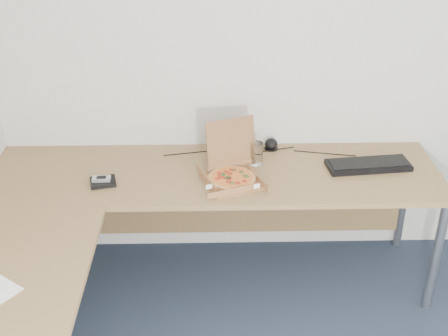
{
  "coord_description": "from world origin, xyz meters",
  "views": [
    {
      "loc": [
        -0.51,
        -1.46,
        2.31
      ],
      "look_at": [
        -0.45,
        1.28,
        0.82
      ],
      "focal_mm": 47.38,
      "sensor_mm": 36.0,
      "label": 1
    }
  ],
  "objects_px": {
    "pizza_box": "(232,175)",
    "desk": "(149,220)",
    "keyboard": "(368,165)",
    "drinking_glass": "(256,153)",
    "wallet": "(103,182)"
  },
  "relations": [
    {
      "from": "desk",
      "to": "drinking_glass",
      "type": "bearing_deg",
      "value": 42.77
    },
    {
      "from": "pizza_box",
      "to": "wallet",
      "type": "bearing_deg",
      "value": 160.7
    },
    {
      "from": "keyboard",
      "to": "drinking_glass",
      "type": "bearing_deg",
      "value": 168.28
    },
    {
      "from": "pizza_box",
      "to": "keyboard",
      "type": "bearing_deg",
      "value": -11.85
    },
    {
      "from": "keyboard",
      "to": "wallet",
      "type": "distance_m",
      "value": 1.47
    },
    {
      "from": "desk",
      "to": "pizza_box",
      "type": "bearing_deg",
      "value": 38.62
    },
    {
      "from": "keyboard",
      "to": "wallet",
      "type": "xyz_separation_m",
      "value": [
        -1.46,
        -0.15,
        -0.0
      ]
    },
    {
      "from": "drinking_glass",
      "to": "desk",
      "type": "bearing_deg",
      "value": -137.23
    },
    {
      "from": "pizza_box",
      "to": "wallet",
      "type": "height_order",
      "value": "pizza_box"
    },
    {
      "from": "pizza_box",
      "to": "desk",
      "type": "bearing_deg",
      "value": -162.57
    },
    {
      "from": "desk",
      "to": "drinking_glass",
      "type": "relative_size",
      "value": 19.26
    },
    {
      "from": "desk",
      "to": "wallet",
      "type": "distance_m",
      "value": 0.41
    },
    {
      "from": "desk",
      "to": "keyboard",
      "type": "height_order",
      "value": "keyboard"
    },
    {
      "from": "pizza_box",
      "to": "drinking_glass",
      "type": "distance_m",
      "value": 0.24
    },
    {
      "from": "wallet",
      "to": "drinking_glass",
      "type": "bearing_deg",
      "value": 1.59
    }
  ]
}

